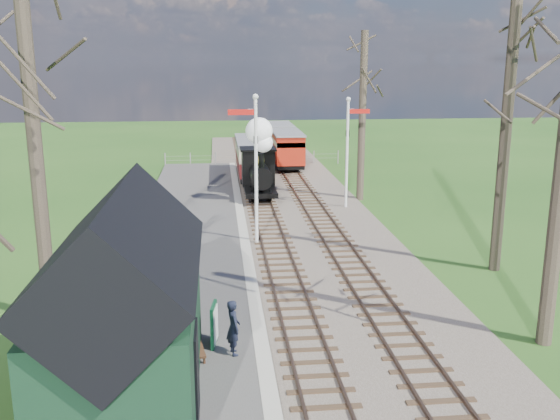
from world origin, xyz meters
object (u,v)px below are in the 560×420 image
Objects in this scene: semaphore_near at (254,159)px; coach at (253,156)px; station_shed at (126,310)px; red_carriage_b at (279,139)px; sign_board at (214,325)px; bench at (192,343)px; person at (233,327)px; locomotive at (259,163)px; semaphore_far at (349,144)px; red_carriage_a at (287,149)px.

coach is (0.77, 14.43, -2.11)m from semaphore_near.
red_carriage_b is (6.90, 35.51, -0.81)m from station_shed.
sign_board is 0.82m from bench.
station_shed reaches higher than person.
locomotive reaches higher than person.
semaphore_near is at bearing -130.60° from semaphore_far.
locomotive reaches higher than bench.
station_shed is at bearing -100.99° from red_carriage_b.
bench is (-3.00, -24.58, -0.98)m from coach.
locomotive is 0.63× the size of coach.
red_carriage_a is (3.37, 18.00, -2.16)m from semaphore_near.
sign_board is at bearing -100.34° from red_carriage_a.
red_carriage_b is 3.89× the size of bench.
semaphore_near is 14.60m from coach.
red_carriage_b is at bearing 80.56° from bench.
coach is at bearing 86.95° from semaphore_near.
semaphore_near is at bearing -95.17° from locomotive.
locomotive is at bearing -99.79° from red_carriage_b.
red_carriage_a is (2.60, 3.58, -0.04)m from coach.
bench is at bearing -99.15° from locomotive.
red_carriage_a is at bearing 74.84° from locomotive.
red_carriage_b is at bearing 81.84° from semaphore_near.
locomotive reaches higher than red_carriage_b.
coach is at bearing -17.35° from person.
semaphore_far reaches higher than red_carriage_b.
station_shed is 3.39m from sign_board.
locomotive is at bearing -18.79° from person.
red_carriage_b is at bearing 80.21° from locomotive.
locomotive is at bearing 78.12° from station_shed.
semaphore_far is 17.70m from red_carriage_b.
coach is at bearing 83.05° from bench.
semaphore_far reaches higher than locomotive.
semaphore_near is 8.54m from locomotive.
bench is (-5.60, -28.16, -0.93)m from red_carriage_a.
person is at bearing -111.34° from semaphore_far.
red_carriage_b is at bearing 95.79° from semaphore_far.
red_carriage_b reaches higher than person.
locomotive is (0.76, 8.36, -1.57)m from semaphore_near.
station_shed is 4.94× the size of bench.
bench is (-0.56, -0.55, -0.24)m from sign_board.
station_shed is 36.18m from red_carriage_b.
coach is 24.16m from sign_board.
coach is 6.30× the size of sign_board.
locomotive is 6.09m from coach.
semaphore_near is 7.91m from semaphore_far.
person reaches higher than sign_board.
coach is at bearing 117.43° from semaphore_far.
semaphore_far is 9.67m from coach.
person is (-1.93, -18.54, -1.13)m from locomotive.
sign_board is (-1.67, -9.60, -2.86)m from semaphore_near.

